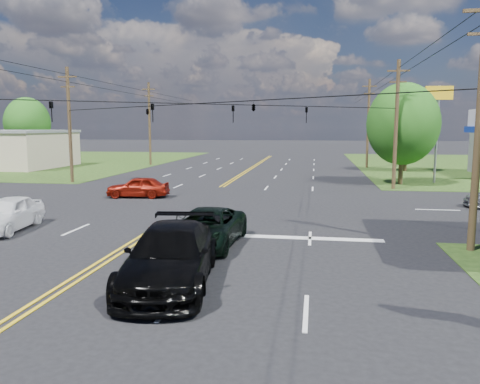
% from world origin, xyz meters
% --- Properties ---
extents(ground, '(280.00, 280.00, 0.00)m').
position_xyz_m(ground, '(0.00, 12.00, 0.00)').
color(ground, black).
rests_on(ground, ground).
extents(grass_nw, '(46.00, 48.00, 0.03)m').
position_xyz_m(grass_nw, '(-35.00, 44.00, 0.00)').
color(grass_nw, '#1D3912').
rests_on(grass_nw, ground).
extents(stop_bar, '(10.00, 0.50, 0.02)m').
position_xyz_m(stop_bar, '(5.00, 4.00, 0.00)').
color(stop_bar, silver).
rests_on(stop_bar, ground).
extents(pole_se, '(1.60, 0.28, 9.50)m').
position_xyz_m(pole_se, '(13.00, 3.00, 4.92)').
color(pole_se, '#43311C').
rests_on(pole_se, ground).
extents(pole_nw, '(1.60, 0.28, 9.50)m').
position_xyz_m(pole_nw, '(-13.00, 21.00, 4.92)').
color(pole_nw, '#43311C').
rests_on(pole_nw, ground).
extents(pole_ne, '(1.60, 0.28, 9.50)m').
position_xyz_m(pole_ne, '(13.00, 21.00, 4.92)').
color(pole_ne, '#43311C').
rests_on(pole_ne, ground).
extents(pole_left_far, '(1.60, 0.28, 10.00)m').
position_xyz_m(pole_left_far, '(-13.00, 40.00, 5.17)').
color(pole_left_far, '#43311C').
rests_on(pole_left_far, ground).
extents(pole_right_far, '(1.60, 0.28, 10.00)m').
position_xyz_m(pole_right_far, '(13.00, 40.00, 5.17)').
color(pole_right_far, '#43311C').
rests_on(pole_right_far, ground).
extents(span_wire_signals, '(26.00, 18.00, 1.13)m').
position_xyz_m(span_wire_signals, '(0.00, 12.00, 6.00)').
color(span_wire_signals, black).
rests_on(span_wire_signals, ground).
extents(power_lines, '(26.04, 100.00, 0.64)m').
position_xyz_m(power_lines, '(0.00, 10.00, 8.60)').
color(power_lines, black).
rests_on(power_lines, ground).
extents(tree_right_a, '(5.70, 5.70, 8.18)m').
position_xyz_m(tree_right_a, '(14.00, 24.00, 4.87)').
color(tree_right_a, '#43311C').
rests_on(tree_right_a, ground).
extents(tree_right_b, '(4.94, 4.94, 7.09)m').
position_xyz_m(tree_right_b, '(16.50, 36.00, 4.22)').
color(tree_right_b, '#43311C').
rests_on(tree_right_b, ground).
extents(tree_far_l, '(6.08, 6.08, 8.72)m').
position_xyz_m(tree_far_l, '(-32.00, 44.00, 5.19)').
color(tree_far_l, '#43311C').
rests_on(tree_far_l, ground).
extents(pickup_dkgreen, '(2.64, 5.30, 1.44)m').
position_xyz_m(pickup_dkgreen, '(3.00, 2.11, 0.72)').
color(pickup_dkgreen, black).
rests_on(pickup_dkgreen, ground).
extents(suv_black, '(3.12, 6.19, 1.72)m').
position_xyz_m(suv_black, '(3.00, -2.43, 0.86)').
color(suv_black, black).
rests_on(suv_black, ground).
extents(pickup_white, '(2.41, 4.70, 1.53)m').
position_xyz_m(pickup_white, '(-6.50, 3.45, 0.77)').
color(pickup_white, white).
rests_on(pickup_white, ground).
extents(sedan_red, '(4.24, 2.07, 1.39)m').
position_xyz_m(sedan_red, '(-4.44, 13.97, 0.70)').
color(sedan_red, maroon).
rests_on(sedan_red, ground).
extents(polesign_ne, '(2.21, 0.44, 8.00)m').
position_xyz_m(polesign_ne, '(17.00, 25.62, 6.22)').
color(polesign_ne, '#A5A5AA').
rests_on(polesign_ne, ground).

